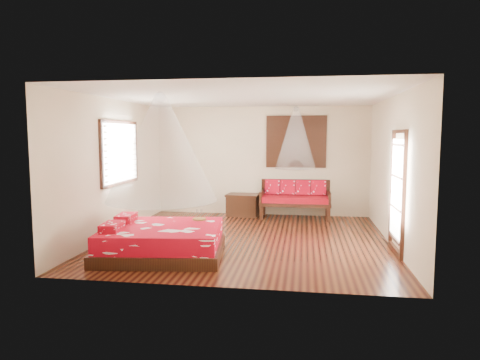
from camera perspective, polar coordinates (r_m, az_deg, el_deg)
name	(u,v)px	position (r m, az deg, el deg)	size (l,w,h in m)	color
room	(247,169)	(8.39, 0.95, 1.44)	(5.54, 5.54, 2.84)	black
bed	(162,240)	(7.59, -10.37, -7.93)	(2.25, 2.08, 0.64)	black
daybed	(295,197)	(10.78, 7.35, -2.29)	(1.73, 0.77, 0.94)	black
storage_chest	(243,205)	(10.99, 0.45, -3.32)	(0.89, 0.69, 0.56)	black
shutter_panel	(296,142)	(11.01, 7.49, 5.08)	(1.52, 0.06, 1.32)	black
window_left	(120,153)	(9.31, -15.66, 3.53)	(0.10, 1.74, 1.34)	black
glazed_door	(397,193)	(7.92, 20.22, -1.61)	(0.08, 1.02, 2.16)	black
wine_tray	(199,217)	(7.99, -5.45, -4.93)	(0.25, 0.25, 0.20)	brown
mosquito_net_main	(161,148)	(7.37, -10.47, 4.22)	(1.89, 1.89, 1.80)	white
mosquito_net_daybed	(296,138)	(10.54, 7.44, 5.59)	(0.99, 0.99, 1.50)	white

